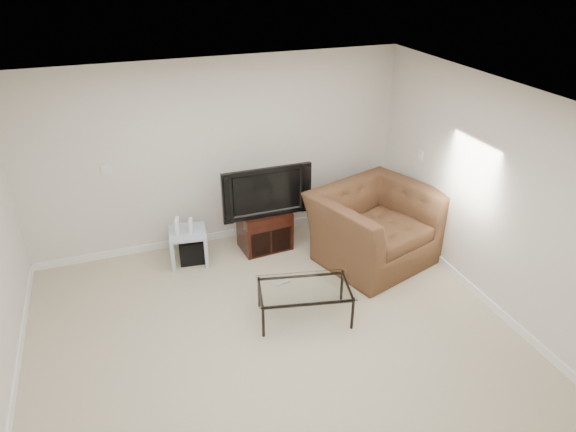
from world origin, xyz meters
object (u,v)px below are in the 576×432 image
object	(u,v)px
coffee_table	(304,302)
side_table	(189,246)
recliner	(376,215)
tv_stand	(265,230)
subwoofer	(191,249)
television	(264,189)

from	to	relation	value
coffee_table	side_table	bearing A→B (deg)	122.10
side_table	recliner	size ratio (longest dim) A/B	0.32
coffee_table	tv_stand	bearing A→B (deg)	88.49
side_table	subwoofer	bearing A→B (deg)	26.48
tv_stand	coffee_table	distance (m)	1.58
subwoofer	recliner	world-z (taller)	recliner
tv_stand	subwoofer	xyz separation A→B (m)	(-1.00, 0.01, -0.12)
television	side_table	world-z (taller)	television
side_table	subwoofer	world-z (taller)	side_table
tv_stand	coffee_table	size ratio (longest dim) A/B	0.64
recliner	coffee_table	world-z (taller)	recliner
tv_stand	recliner	distance (m)	1.50
side_table	coffee_table	bearing A→B (deg)	-57.90
tv_stand	coffee_table	world-z (taller)	tv_stand
recliner	coffee_table	xyz separation A→B (m)	(-1.30, -0.84, -0.43)
subwoofer	television	bearing A→B (deg)	-2.40
side_table	subwoofer	size ratio (longest dim) A/B	1.47
side_table	coffee_table	world-z (taller)	side_table
recliner	side_table	bearing A→B (deg)	144.22
tv_stand	coffee_table	bearing A→B (deg)	-96.25
television	subwoofer	xyz separation A→B (m)	(-1.00, 0.04, -0.73)
tv_stand	subwoofer	size ratio (longest dim) A/B	2.08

